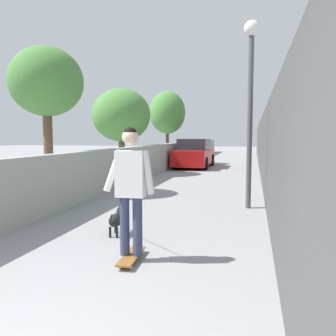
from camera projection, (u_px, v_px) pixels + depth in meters
ground_plane at (209, 174)px, 15.50m from camera, size 80.00×80.00×0.00m
wall_left at (145, 162)px, 14.07m from camera, size 48.00×0.30×1.30m
fence_right at (266, 148)px, 12.89m from camera, size 48.00×0.30×2.51m
tree_left_near at (167, 113)px, 20.81m from camera, size 2.15×2.15×4.36m
tree_left_mid at (121, 115)px, 15.19m from camera, size 2.54×2.54×3.76m
tree_left_far at (46, 83)px, 9.84m from camera, size 2.08×2.08×4.21m
lamp_post at (251, 81)px, 7.94m from camera, size 0.36×0.36×4.30m
skateboard at (131, 256)px, 4.73m from camera, size 0.81×0.25×0.08m
person_skateboarder at (131, 181)px, 4.64m from camera, size 0.24×0.71×1.73m
dog at (117, 219)px, 5.97m from camera, size 1.46×0.80×1.06m
car_near at (194, 154)px, 18.83m from camera, size 4.37×1.80×1.54m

